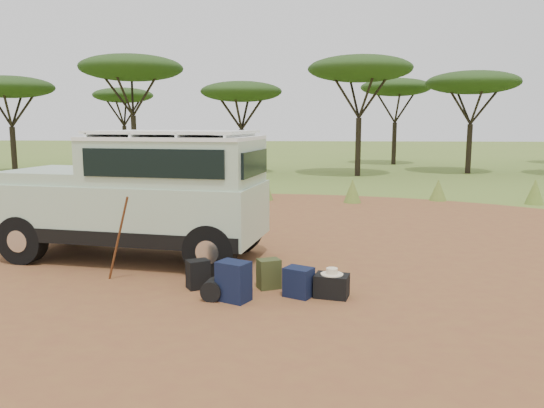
# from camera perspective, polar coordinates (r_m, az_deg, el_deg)

# --- Properties ---
(ground) EXTENTS (140.00, 140.00, 0.00)m
(ground) POSITION_cam_1_polar(r_m,az_deg,el_deg) (9.92, -5.10, -6.91)
(ground) COLOR olive
(ground) RESTS_ON ground
(dirt_clearing) EXTENTS (23.00, 23.00, 0.01)m
(dirt_clearing) POSITION_cam_1_polar(r_m,az_deg,el_deg) (9.92, -5.10, -6.89)
(dirt_clearing) COLOR brown
(dirt_clearing) RESTS_ON ground
(grass_fringe) EXTENTS (36.60, 1.60, 0.90)m
(grass_fringe) POSITION_cam_1_polar(r_m,az_deg,el_deg) (18.30, -0.46, 1.60)
(grass_fringe) COLOR olive
(grass_fringe) RESTS_ON ground
(acacia_treeline) EXTENTS (46.70, 13.20, 6.26)m
(acacia_treeline) POSITION_cam_1_polar(r_m,az_deg,el_deg) (29.34, 2.56, 13.01)
(acacia_treeline) COLOR black
(acacia_treeline) RESTS_ON ground
(safari_vehicle) EXTENTS (5.44, 2.84, 2.52)m
(safari_vehicle) POSITION_cam_1_polar(r_m,az_deg,el_deg) (10.68, -13.81, 0.67)
(safari_vehicle) COLOR #ABC4A8
(safari_vehicle) RESTS_ON ground
(walking_staff) EXTENTS (0.53, 0.35, 1.49)m
(walking_staff) POSITION_cam_1_polar(r_m,az_deg,el_deg) (9.25, -16.22, -3.65)
(walking_staff) COLOR brown
(walking_staff) RESTS_ON ground
(backpack_black) EXTENTS (0.43, 0.40, 0.48)m
(backpack_black) POSITION_cam_1_polar(r_m,az_deg,el_deg) (8.75, -7.95, -7.50)
(backpack_black) COLOR black
(backpack_black) RESTS_ON ground
(backpack_navy) EXTENTS (0.57, 0.51, 0.61)m
(backpack_navy) POSITION_cam_1_polar(r_m,az_deg,el_deg) (8.08, -4.15, -8.31)
(backpack_navy) COLOR #111636
(backpack_navy) RESTS_ON ground
(backpack_olive) EXTENTS (0.43, 0.38, 0.49)m
(backpack_olive) POSITION_cam_1_polar(r_m,az_deg,el_deg) (8.66, -0.34, -7.54)
(backpack_olive) COLOR #3B401D
(backpack_olive) RESTS_ON ground
(duffel_navy) EXTENTS (0.51, 0.47, 0.46)m
(duffel_navy) POSITION_cam_1_polar(r_m,az_deg,el_deg) (8.28, 2.88, -8.41)
(duffel_navy) COLOR #111636
(duffel_navy) RESTS_ON ground
(hard_case) EXTENTS (0.58, 0.47, 0.36)m
(hard_case) POSITION_cam_1_polar(r_m,az_deg,el_deg) (8.31, 6.44, -8.75)
(hard_case) COLOR black
(hard_case) RESTS_ON ground
(stuff_sack) EXTENTS (0.35, 0.35, 0.32)m
(stuff_sack) POSITION_cam_1_polar(r_m,az_deg,el_deg) (8.21, -6.36, -9.14)
(stuff_sack) COLOR black
(stuff_sack) RESTS_ON ground
(safari_hat) EXTENTS (0.35, 0.35, 0.10)m
(safari_hat) POSITION_cam_1_polar(r_m,az_deg,el_deg) (8.25, 6.46, -7.30)
(safari_hat) COLOR beige
(safari_hat) RESTS_ON hard_case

